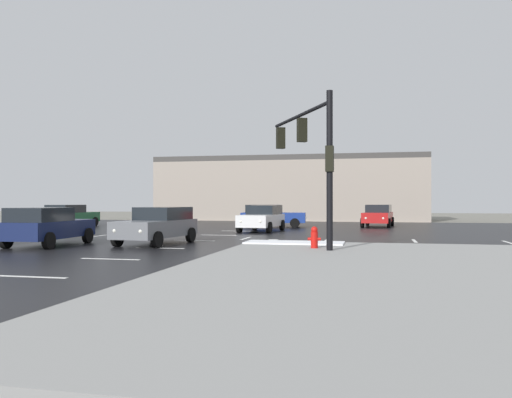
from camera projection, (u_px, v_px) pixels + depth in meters
The scene contains 13 objects.
ground_plane at pixel (208, 238), 26.43m from camera, with size 120.00×120.00×0.00m, color slate.
road_asphalt at pixel (208, 238), 26.43m from camera, with size 44.00×44.00×0.02m, color black.
snow_strip_curbside at pixel (294, 243), 21.43m from camera, with size 4.00×1.60×0.06m, color white.
lane_markings at pixel (223, 240), 24.82m from camera, with size 36.15×36.15×0.01m.
traffic_signal_mast at pixel (311, 147), 20.12m from camera, with size 3.09×5.70×5.60m.
fire_hydrant at pixel (314, 237), 19.25m from camera, with size 0.48×0.26×0.79m.
strip_building_background at pixel (291, 189), 51.99m from camera, with size 25.71×8.00×6.14m.
sedan_green at pixel (70, 215), 37.33m from camera, with size 2.19×4.60×1.58m.
sedan_grey at pixel (158, 225), 22.53m from camera, with size 2.38×4.66×1.58m.
sedan_white at pixel (262, 218), 31.87m from camera, with size 2.28×4.63×1.58m.
sedan_blue at pixel (271, 215), 37.16m from camera, with size 4.67×2.39×1.58m.
sedan_red at pixel (378, 215), 37.80m from camera, with size 2.40×4.67×1.58m.
sedan_navy at pixel (47, 226), 21.53m from camera, with size 2.20×4.61×1.58m.
Camera 1 is at (8.14, -25.27, 1.86)m, focal length 36.91 mm.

